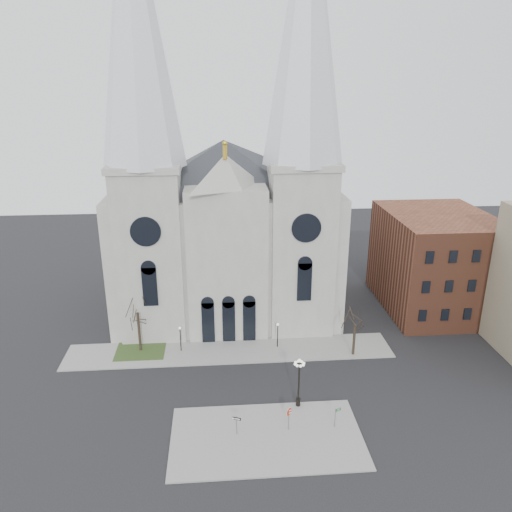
{
  "coord_description": "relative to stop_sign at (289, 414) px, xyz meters",
  "views": [
    {
      "loc": [
        -1.04,
        -43.16,
        31.97
      ],
      "look_at": [
        3.02,
        8.0,
        13.56
      ],
      "focal_mm": 35.0,
      "sensor_mm": 36.0,
      "label": 1
    }
  ],
  "objects": [
    {
      "name": "grass_patch",
      "position": [
        -16.2,
        16.11,
        -1.82
      ],
      "size": [
        6.0,
        5.0,
        0.18
      ],
      "primitive_type": "cube",
      "color": "#314C20",
      "rests_on": "ground"
    },
    {
      "name": "tree_right",
      "position": [
        9.8,
        13.11,
        2.56
      ],
      "size": [
        3.2,
        3.2,
        6.0
      ],
      "color": "black",
      "rests_on": "ground"
    },
    {
      "name": "bg_building_brick",
      "position": [
        24.8,
        26.11,
        5.09
      ],
      "size": [
        14.0,
        18.0,
        14.0
      ],
      "primitive_type": "cube",
      "color": "brown",
      "rests_on": "ground"
    },
    {
      "name": "ground",
      "position": [
        -5.2,
        4.11,
        -1.91
      ],
      "size": [
        160.0,
        160.0,
        0.0
      ],
      "primitive_type": "plane",
      "color": "black",
      "rests_on": "ground"
    },
    {
      "name": "tree_left",
      "position": [
        -16.2,
        16.11,
        3.68
      ],
      "size": [
        3.2,
        3.2,
        7.5
      ],
      "color": "black",
      "rests_on": "ground"
    },
    {
      "name": "stop_sign",
      "position": [
        0.0,
        0.0,
        0.0
      ],
      "size": [
        0.83,
        0.37,
        2.47
      ],
      "rotation": [
        0.0,
        0.0,
        0.4
      ],
      "color": "slate",
      "rests_on": "sidewalk_near"
    },
    {
      "name": "one_way_sign",
      "position": [
        -4.98,
        -0.26,
        -0.4
      ],
      "size": [
        0.84,
        0.32,
        1.99
      ],
      "rotation": [
        0.0,
        0.0,
        -0.33
      ],
      "color": "slate",
      "rests_on": "sidewalk_near"
    },
    {
      "name": "sidewalk_near",
      "position": [
        -2.2,
        -0.89,
        -1.84
      ],
      "size": [
        18.0,
        10.0,
        0.14
      ],
      "primitive_type": "cube",
      "color": "gray",
      "rests_on": "ground"
    },
    {
      "name": "street_name_sign",
      "position": [
        4.56,
        0.03,
        -0.53
      ],
      "size": [
        0.61,
        0.32,
        2.08
      ],
      "rotation": [
        0.0,
        0.0,
        0.44
      ],
      "color": "slate",
      "rests_on": "sidewalk_near"
    },
    {
      "name": "globe_lamp",
      "position": [
        1.5,
        3.61,
        1.68
      ],
      "size": [
        1.29,
        1.29,
        5.48
      ],
      "rotation": [
        0.0,
        0.0,
        0.1
      ],
      "color": "black",
      "rests_on": "sidewalk_near"
    },
    {
      "name": "sidewalk_far",
      "position": [
        -5.2,
        15.11,
        -1.84
      ],
      "size": [
        40.0,
        6.0,
        0.14
      ],
      "primitive_type": "cube",
      "color": "gray",
      "rests_on": "ground"
    },
    {
      "name": "cathedral",
      "position": [
        -5.2,
        26.97,
        16.57
      ],
      "size": [
        33.0,
        26.66,
        54.0
      ],
      "color": "#9F9D94",
      "rests_on": "ground"
    },
    {
      "name": "ped_lamp_left",
      "position": [
        -11.2,
        15.61,
        0.42
      ],
      "size": [
        0.32,
        0.32,
        3.26
      ],
      "color": "black",
      "rests_on": "sidewalk_far"
    },
    {
      "name": "ped_lamp_right",
      "position": [
        0.8,
        15.61,
        0.42
      ],
      "size": [
        0.32,
        0.32,
        3.26
      ],
      "color": "black",
      "rests_on": "sidewalk_far"
    }
  ]
}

